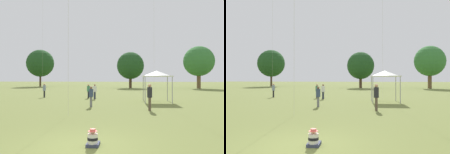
{
  "view_description": "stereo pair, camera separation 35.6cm",
  "coord_description": "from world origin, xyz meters",
  "views": [
    {
      "loc": [
        1.88,
        -6.87,
        2.2
      ],
      "look_at": [
        0.1,
        6.76,
        2.31
      ],
      "focal_mm": 35.0,
      "sensor_mm": 36.0,
      "label": 1
    },
    {
      "loc": [
        2.24,
        -6.82,
        2.2
      ],
      "look_at": [
        0.1,
        6.76,
        2.31
      ],
      "focal_mm": 35.0,
      "sensor_mm": 36.0,
      "label": 2
    }
  ],
  "objects": [
    {
      "name": "person_standing_2",
      "position": [
        -1.92,
        9.68,
        0.95
      ],
      "size": [
        0.4,
        0.4,
        1.6
      ],
      "rotation": [
        0.0,
        0.0,
        2.94
      ],
      "color": "slate",
      "rests_on": "ground"
    },
    {
      "name": "ground_plane",
      "position": [
        0.0,
        0.0,
        0.0
      ],
      "size": [
        300.0,
        300.0,
        0.0
      ],
      "primitive_type": "plane",
      "color": "olive"
    },
    {
      "name": "person_standing_4",
      "position": [
        -3.01,
        16.2,
        0.95
      ],
      "size": [
        0.55,
        0.55,
        1.61
      ],
      "rotation": [
        0.0,
        0.0,
        0.66
      ],
      "color": "#282D42",
      "rests_on": "ground"
    },
    {
      "name": "person_standing_1",
      "position": [
        2.51,
        8.36,
        1.11
      ],
      "size": [
        0.48,
        0.48,
        1.84
      ],
      "rotation": [
        0.0,
        0.0,
        5.4
      ],
      "color": "brown",
      "rests_on": "ground"
    },
    {
      "name": "canopy_tent",
      "position": [
        3.41,
        13.93,
        2.65
      ],
      "size": [
        2.78,
        2.78,
        2.95
      ],
      "rotation": [
        0.0,
        0.0,
        0.06
      ],
      "color": "white",
      "rests_on": "ground"
    },
    {
      "name": "person_standing_5",
      "position": [
        -9.25,
        17.35,
        0.98
      ],
      "size": [
        0.46,
        0.46,
        1.64
      ],
      "rotation": [
        0.0,
        0.0,
        2.63
      ],
      "color": "black",
      "rests_on": "ground"
    },
    {
      "name": "person_standing_0",
      "position": [
        -3.95,
        17.22,
        0.93
      ],
      "size": [
        0.47,
        0.47,
        1.56
      ],
      "rotation": [
        0.0,
        0.0,
        5.75
      ],
      "color": "black",
      "rests_on": "ground"
    },
    {
      "name": "distant_tree_3",
      "position": [
        14.89,
        44.23,
        6.11
      ],
      "size": [
        6.74,
        6.74,
        9.52
      ],
      "color": "brown",
      "rests_on": "ground"
    },
    {
      "name": "seated_toddler",
      "position": [
        0.34,
        0.09,
        0.23
      ],
      "size": [
        0.44,
        0.53,
        0.58
      ],
      "rotation": [
        0.0,
        0.0,
        0.05
      ],
      "color": "#383D56",
      "rests_on": "ground"
    },
    {
      "name": "distant_tree_1",
      "position": [
        -25.97,
        51.11,
        6.52
      ],
      "size": [
        7.57,
        7.57,
        10.32
      ],
      "color": "#473323",
      "rests_on": "ground"
    },
    {
      "name": "distant_tree_0",
      "position": [
        -0.48,
        44.83,
        5.28
      ],
      "size": [
        6.41,
        6.41,
        8.51
      ],
      "color": "#473323",
      "rests_on": "ground"
    }
  ]
}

